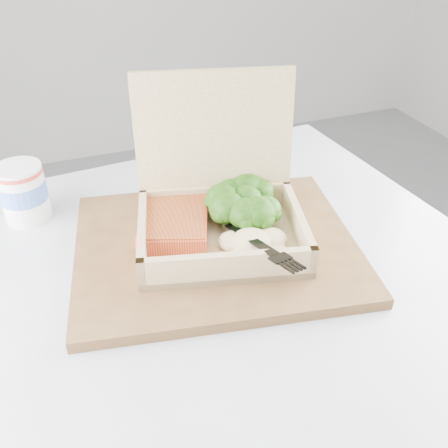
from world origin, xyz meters
name	(u,v)px	position (x,y,z in m)	size (l,w,h in m)	color
cafe_table	(228,361)	(0.24, 0.18, 0.52)	(0.77, 0.77, 0.70)	black
serving_tray	(216,247)	(0.24, 0.23, 0.71)	(0.38, 0.30, 0.02)	brown
takeout_container	(219,200)	(0.25, 0.25, 0.77)	(0.26, 0.24, 0.21)	tan
salmon_fillet	(174,223)	(0.19, 0.26, 0.74)	(0.09, 0.12, 0.02)	#DF542B
broccoli_pile	(246,205)	(0.29, 0.26, 0.75)	(0.12, 0.12, 0.04)	#3C771A
mashed_potatoes	(251,242)	(0.27, 0.18, 0.74)	(0.08, 0.07, 0.03)	beige
plastic_fork	(242,230)	(0.26, 0.20, 0.75)	(0.04, 0.16, 0.03)	black
paper_cup	(23,191)	(0.00, 0.41, 0.74)	(0.07, 0.07, 0.09)	silver
receipt	(170,178)	(0.23, 0.45, 0.70)	(0.08, 0.15, 0.00)	white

